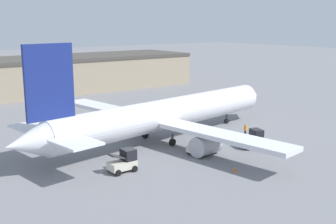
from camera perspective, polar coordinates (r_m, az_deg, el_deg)
The scene contains 8 objects.
ground_plane at distance 54.39m, azimuth 0.00°, elevation -3.71°, with size 400.00×400.00×0.00m, color slate.
terminal_building at distance 92.98m, azimuth -18.73°, elevation 4.60°, with size 75.01×17.25×7.52m.
airplane at distance 52.83m, azimuth -0.83°, elevation -0.43°, with size 41.63×37.39×12.78m.
ground_crew_worker at distance 56.50m, azimuth 10.44°, elevation -2.37°, with size 0.37×0.37×1.68m.
baggage_tug at distance 48.63m, azimuth 4.88°, elevation -4.55°, with size 3.52×2.27×1.93m.
belt_loader_truck at distance 42.90m, azimuth -6.00°, elevation -6.68°, with size 2.82×1.94×2.24m.
pushback_tug at distance 51.68m, azimuth 11.39°, elevation -3.62°, with size 3.15×2.79×2.20m.
safety_cone_near at distance 43.17m, azimuth 9.05°, elevation -7.71°, with size 0.36×0.36×0.55m.
Camera 1 is at (-31.40, -41.89, 14.72)m, focal length 45.00 mm.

